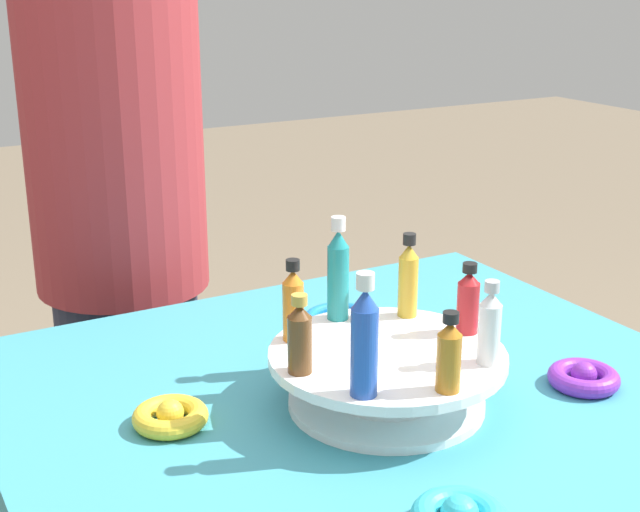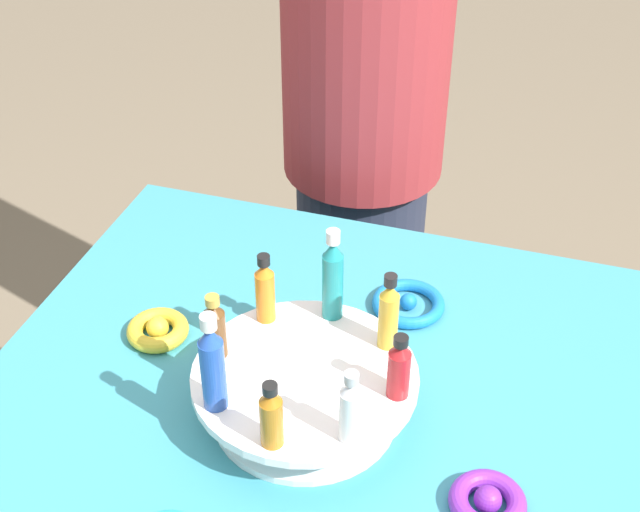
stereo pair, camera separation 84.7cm
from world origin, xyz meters
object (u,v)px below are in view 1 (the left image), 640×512
bottle_orange (293,303)px  bottle_brown (299,336)px  bottle_teal (339,272)px  ribbon_bow_gold (170,416)px  bottle_gold (408,278)px  bottle_clear (490,326)px  bottle_red (469,301)px  display_stand (387,375)px  bottle_amber (448,355)px  person_figure (119,202)px  ribbon_bow_blue (340,319)px  bottle_blue (364,340)px  ribbon_bow_purple (584,377)px

bottle_orange → bottle_brown: size_ratio=1.11×
bottle_teal → ribbon_bow_gold: bottle_teal is taller
bottle_gold → ribbon_bow_gold: (-0.00, 0.32, -0.11)m
bottle_clear → bottle_red: bearing=-23.2°
bottle_red → bottle_gold: bottle_gold is taller
display_stand → bottle_amber: size_ratio=3.15×
bottle_gold → person_figure: (0.60, 0.19, -0.01)m
bottle_brown → person_figure: bearing=-0.4°
ribbon_bow_blue → bottle_red: bearing=-171.1°
bottle_teal → bottle_blue: 0.21m
bottle_red → bottle_gold: bearing=21.8°
bottle_gold → person_figure: size_ratio=0.06×
bottle_gold → ribbon_bow_blue: size_ratio=1.04×
bottle_brown → ribbon_bow_gold: bottle_brown is taller
display_stand → ribbon_bow_gold: size_ratio=3.23×
display_stand → bottle_blue: (-0.08, 0.08, 0.09)m
ribbon_bow_gold → person_figure: person_figure is taller
bottle_blue → bottle_gold: 0.23m
ribbon_bow_blue → person_figure: 0.49m
bottle_gold → bottle_red: bearing=-158.2°
bottle_red → person_figure: (0.68, 0.22, -0.00)m
display_stand → ribbon_bow_blue: bearing=-17.7°
bottle_red → ribbon_bow_purple: bearing=-121.0°
bottle_teal → bottle_clear: bearing=-158.2°
bottle_red → bottle_gold: (0.08, 0.03, 0.01)m
bottle_teal → ribbon_bow_blue: (0.13, -0.08, -0.12)m
bottle_red → display_stand: bearing=89.3°
bottle_red → ribbon_bow_purple: 0.18m
bottle_teal → bottle_gold: bottle_teal is taller
ribbon_bow_purple → ribbon_bow_blue: 0.36m
bottle_teal → bottle_amber: size_ratio=1.51×
ribbon_bow_purple → person_figure: 0.84m
ribbon_bow_blue → person_figure: size_ratio=0.06×
bottle_orange → ribbon_bow_gold: bottle_orange is taller
bottle_red → person_figure: size_ratio=0.05×
bottle_blue → bottle_amber: bottle_blue is taller
display_stand → ribbon_bow_blue: size_ratio=2.65×
bottle_clear → bottle_gold: bottle_gold is taller
ribbon_bow_gold → bottle_brown: bearing=-121.0°
bottle_orange → bottle_brown: bottle_orange is taller
bottle_teal → bottle_clear: size_ratio=1.36×
bottle_blue → bottle_gold: size_ratio=1.23×
bottle_clear → bottle_gold: (0.16, -0.00, 0.01)m
bottle_clear → ribbon_bow_purple: size_ratio=1.11×
ribbon_bow_gold → bottle_red: bearing=-102.4°
bottle_brown → bottle_blue: (-0.08, -0.03, 0.02)m
bottle_amber → bottle_brown: bearing=44.3°
bottle_blue → person_figure: (0.76, 0.03, -0.02)m
ribbon_bow_gold → person_figure: bearing=-12.2°
bottle_blue → ribbon_bow_blue: (0.32, -0.16, -0.12)m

